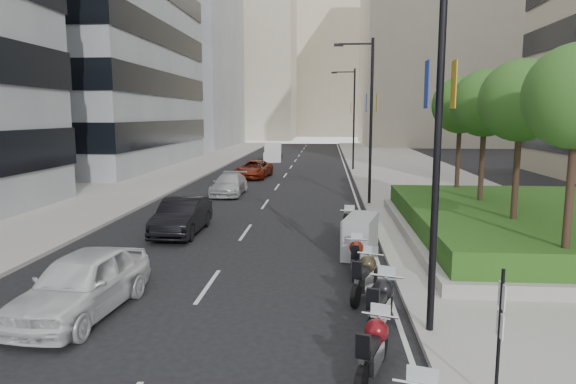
# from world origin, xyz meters

# --- Properties ---
(ground) EXTENTS (160.00, 160.00, 0.00)m
(ground) POSITION_xyz_m (0.00, 0.00, 0.00)
(ground) COLOR black
(ground) RESTS_ON ground
(sidewalk_right) EXTENTS (10.00, 100.00, 0.15)m
(sidewalk_right) POSITION_xyz_m (9.00, 30.00, 0.07)
(sidewalk_right) COLOR #9E9B93
(sidewalk_right) RESTS_ON ground
(sidewalk_left) EXTENTS (8.00, 100.00, 0.15)m
(sidewalk_left) POSITION_xyz_m (-12.00, 30.00, 0.07)
(sidewalk_left) COLOR #9E9B93
(sidewalk_left) RESTS_ON ground
(lane_edge) EXTENTS (0.12, 100.00, 0.01)m
(lane_edge) POSITION_xyz_m (3.70, 30.00, 0.01)
(lane_edge) COLOR silver
(lane_edge) RESTS_ON ground
(lane_centre) EXTENTS (0.12, 100.00, 0.01)m
(lane_centre) POSITION_xyz_m (-1.50, 30.00, 0.01)
(lane_centre) COLOR silver
(lane_centre) RESTS_ON ground
(building_grey_far) EXTENTS (22.00, 26.00, 30.00)m
(building_grey_far) POSITION_xyz_m (-24.00, 70.00, 15.00)
(building_grey_far) COLOR gray
(building_grey_far) RESTS_ON ground
(building_cream_right) EXTENTS (28.00, 24.00, 36.00)m
(building_cream_right) POSITION_xyz_m (22.00, 80.00, 18.00)
(building_cream_right) COLOR #B7AD93
(building_cream_right) RESTS_ON ground
(building_cream_left) EXTENTS (26.00, 24.00, 34.00)m
(building_cream_left) POSITION_xyz_m (-18.00, 100.00, 17.00)
(building_cream_left) COLOR #B7AD93
(building_cream_left) RESTS_ON ground
(building_cream_centre) EXTENTS (30.00, 24.00, 38.00)m
(building_cream_centre) POSITION_xyz_m (2.00, 120.00, 19.00)
(building_cream_centre) COLOR #B7AD93
(building_cream_centre) RESTS_ON ground
(planter) EXTENTS (10.00, 14.00, 0.40)m
(planter) POSITION_xyz_m (10.00, 10.00, 0.35)
(planter) COLOR #9E9B93
(planter) RESTS_ON sidewalk_right
(hedge) EXTENTS (9.40, 13.40, 0.80)m
(hedge) POSITION_xyz_m (10.00, 10.00, 0.95)
(hedge) COLOR #163D11
(hedge) RESTS_ON planter
(tree_1) EXTENTS (2.80, 2.80, 6.30)m
(tree_1) POSITION_xyz_m (8.50, 8.00, 5.42)
(tree_1) COLOR #332319
(tree_1) RESTS_ON planter
(tree_2) EXTENTS (2.80, 2.80, 6.30)m
(tree_2) POSITION_xyz_m (8.50, 12.00, 5.42)
(tree_2) COLOR #332319
(tree_2) RESTS_ON planter
(tree_3) EXTENTS (2.80, 2.80, 6.30)m
(tree_3) POSITION_xyz_m (8.50, 16.00, 5.42)
(tree_3) COLOR #332319
(tree_3) RESTS_ON planter
(lamp_post_0) EXTENTS (2.34, 0.45, 9.00)m
(lamp_post_0) POSITION_xyz_m (4.14, 1.00, 5.07)
(lamp_post_0) COLOR black
(lamp_post_0) RESTS_ON ground
(lamp_post_1) EXTENTS (2.34, 0.45, 9.00)m
(lamp_post_1) POSITION_xyz_m (4.14, 18.00, 5.07)
(lamp_post_1) COLOR black
(lamp_post_1) RESTS_ON ground
(lamp_post_2) EXTENTS (2.34, 0.45, 9.00)m
(lamp_post_2) POSITION_xyz_m (4.14, 36.00, 5.07)
(lamp_post_2) COLOR black
(lamp_post_2) RESTS_ON ground
(parking_sign) EXTENTS (0.06, 0.32, 2.50)m
(parking_sign) POSITION_xyz_m (4.80, -2.00, 1.46)
(parking_sign) COLOR black
(parking_sign) RESTS_ON ground
(motorcycle_1) EXTENTS (0.94, 2.10, 1.09)m
(motorcycle_1) POSITION_xyz_m (2.85, -0.99, 0.58)
(motorcycle_1) COLOR black
(motorcycle_1) RESTS_ON ground
(motorcycle_2) EXTENTS (1.00, 2.28, 1.18)m
(motorcycle_2) POSITION_xyz_m (3.21, 1.21, 0.63)
(motorcycle_2) COLOR black
(motorcycle_2) RESTS_ON ground
(motorcycle_3) EXTENTS (0.99, 2.15, 1.12)m
(motorcycle_3) POSITION_xyz_m (3.01, 3.42, 0.60)
(motorcycle_3) COLOR black
(motorcycle_3) RESTS_ON ground
(motorcycle_4) EXTENTS (0.68, 2.05, 1.02)m
(motorcycle_4) POSITION_xyz_m (2.88, 5.51, 0.55)
(motorcycle_4) COLOR black
(motorcycle_4) RESTS_ON ground
(motorcycle_5) EXTENTS (1.47, 2.50, 1.42)m
(motorcycle_5) POSITION_xyz_m (3.15, 7.66, 0.71)
(motorcycle_5) COLOR black
(motorcycle_5) RESTS_ON ground
(motorcycle_6) EXTENTS (0.75, 2.26, 1.12)m
(motorcycle_6) POSITION_xyz_m (2.83, 9.97, 0.60)
(motorcycle_6) COLOR black
(motorcycle_6) RESTS_ON ground
(car_a) EXTENTS (2.28, 4.84, 1.60)m
(car_a) POSITION_xyz_m (-4.14, 1.66, 0.80)
(car_a) COLOR white
(car_a) RESTS_ON ground
(car_b) EXTENTS (1.60, 4.57, 1.51)m
(car_b) POSITION_xyz_m (-4.12, 10.52, 0.75)
(car_b) COLOR black
(car_b) RESTS_ON ground
(car_c) EXTENTS (1.88, 4.57, 1.32)m
(car_c) POSITION_xyz_m (-4.15, 21.24, 0.66)
(car_c) COLOR #B4B4B6
(car_c) RESTS_ON ground
(car_d) EXTENTS (2.72, 5.17, 1.39)m
(car_d) POSITION_xyz_m (-3.85, 30.08, 0.69)
(car_d) COLOR maroon
(car_d) RESTS_ON ground
(delivery_van) EXTENTS (2.05, 4.66, 1.91)m
(delivery_van) POSITION_xyz_m (-3.91, 45.37, 0.89)
(delivery_van) COLOR white
(delivery_van) RESTS_ON ground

